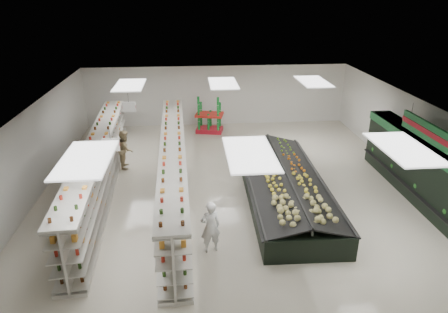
{
  "coord_description": "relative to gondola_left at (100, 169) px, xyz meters",
  "views": [
    {
      "loc": [
        -1.43,
        -13.1,
        6.97
      ],
      "look_at": [
        -0.25,
        0.63,
        1.14
      ],
      "focal_mm": 32.0,
      "sensor_mm": 36.0,
      "label": 1
    }
  ],
  "objects": [
    {
      "name": "wall_back",
      "position": [
        4.8,
        7.6,
        0.7
      ],
      "size": [
        14.0,
        0.02,
        3.2
      ],
      "primitive_type": "cube",
      "color": "white",
      "rests_on": "floor"
    },
    {
      "name": "hortifruti_banner",
      "position": [
        11.05,
        -1.9,
        1.75
      ],
      "size": [
        0.12,
        3.2,
        0.95
      ],
      "color": "#1B6832",
      "rests_on": "ceiling"
    },
    {
      "name": "gondola_center",
      "position": [
        2.69,
        -0.35,
        0.02
      ],
      "size": [
        1.22,
        11.53,
        1.99
      ],
      "rotation": [
        0.0,
        0.0,
        0.03
      ],
      "color": "silver",
      "rests_on": "floor"
    },
    {
      "name": "floor",
      "position": [
        4.8,
        -0.4,
        -0.9
      ],
      "size": [
        16.0,
        16.0,
        0.0
      ],
      "primitive_type": "plane",
      "color": "beige",
      "rests_on": "ground"
    },
    {
      "name": "gondola_left",
      "position": [
        0.0,
        0.0,
        0.0
      ],
      "size": [
        1.42,
        11.29,
        1.95
      ],
      "rotation": [
        0.0,
        0.0,
        0.05
      ],
      "color": "silver",
      "rests_on": "floor"
    },
    {
      "name": "shopper_background",
      "position": [
        0.6,
        2.16,
        -0.09
      ],
      "size": [
        0.52,
        0.81,
        1.61
      ],
      "primitive_type": "imported",
      "rotation": [
        0.0,
        0.0,
        1.62
      ],
      "color": "#97805D",
      "rests_on": "floor"
    },
    {
      "name": "wall_left",
      "position": [
        -2.2,
        -0.4,
        0.7
      ],
      "size": [
        0.02,
        16.0,
        3.2
      ],
      "primitive_type": "cube",
      "color": "white",
      "rests_on": "floor"
    },
    {
      "name": "soda_endcap",
      "position": [
        4.32,
        6.31,
        -0.04
      ],
      "size": [
        1.55,
        1.21,
        1.77
      ],
      "rotation": [
        0.0,
        0.0,
        -0.21
      ],
      "color": "#A61220",
      "rests_on": "floor"
    },
    {
      "name": "shopper_main",
      "position": [
        3.8,
        -3.98,
        -0.1
      ],
      "size": [
        0.66,
        0.52,
        1.59
      ],
      "primitive_type": "imported",
      "rotation": [
        0.0,
        0.0,
        3.41
      ],
      "color": "silver",
      "rests_on": "floor"
    },
    {
      "name": "produce_wall_case",
      "position": [
        11.34,
        -1.9,
        0.34
      ],
      "size": [
        0.93,
        8.0,
        2.2
      ],
      "color": "black",
      "rests_on": "floor"
    },
    {
      "name": "aisle_sign_far",
      "position": [
        1.0,
        1.6,
        1.86
      ],
      "size": [
        0.52,
        0.06,
        0.75
      ],
      "color": "white",
      "rests_on": "ceiling"
    },
    {
      "name": "ceiling",
      "position": [
        4.8,
        -0.4,
        2.3
      ],
      "size": [
        14.0,
        16.0,
        0.02
      ],
      "primitive_type": "cube",
      "color": "white",
      "rests_on": "wall_back"
    },
    {
      "name": "wall_right",
      "position": [
        11.8,
        -0.4,
        0.7
      ],
      "size": [
        0.02,
        16.0,
        3.2
      ],
      "primitive_type": "cube",
      "color": "white",
      "rests_on": "floor"
    },
    {
      "name": "aisle_sign_near",
      "position": [
        1.0,
        -2.4,
        1.86
      ],
      "size": [
        0.52,
        0.06,
        0.75
      ],
      "color": "white",
      "rests_on": "ceiling"
    },
    {
      "name": "produce_island",
      "position": [
        6.58,
        -1.05,
        -0.39
      ],
      "size": [
        2.9,
        7.57,
        1.12
      ],
      "rotation": [
        0.0,
        0.0,
        -0.02
      ],
      "color": "black",
      "rests_on": "floor"
    }
  ]
}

